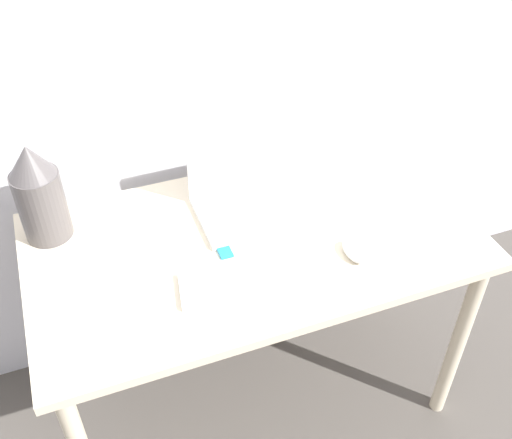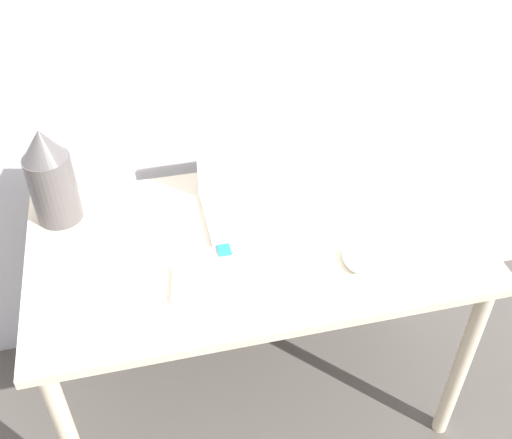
{
  "view_description": "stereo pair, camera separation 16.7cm",
  "coord_description": "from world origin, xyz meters",
  "views": [
    {
      "loc": [
        -0.46,
        -0.87,
        1.94
      ],
      "look_at": [
        -0.01,
        0.32,
        0.87
      ],
      "focal_mm": 42.0,
      "sensor_mm": 36.0,
      "label": 1
    },
    {
      "loc": [
        -0.3,
        -0.92,
        1.94
      ],
      "look_at": [
        -0.01,
        0.32,
        0.87
      ],
      "focal_mm": 42.0,
      "sensor_mm": 36.0,
      "label": 2
    }
  ],
  "objects": [
    {
      "name": "vase",
      "position": [
        -0.56,
        0.59,
        0.92
      ],
      "size": [
        0.14,
        0.14,
        0.31
      ],
      "color": "#514C4C",
      "rests_on": "desk"
    },
    {
      "name": "mouse",
      "position": [
        0.24,
        0.19,
        0.78
      ],
      "size": [
        0.06,
        0.1,
        0.04
      ],
      "color": "silver",
      "rests_on": "desk"
    },
    {
      "name": "keyboard",
      "position": [
        -0.05,
        0.18,
        0.78
      ],
      "size": [
        0.45,
        0.2,
        0.02
      ],
      "color": "white",
      "rests_on": "desk"
    },
    {
      "name": "mp3_player",
      "position": [
        -0.1,
        0.33,
        0.77
      ],
      "size": [
        0.04,
        0.06,
        0.01
      ],
      "color": "#1E7FB7",
      "rests_on": "desk"
    },
    {
      "name": "wall_back",
      "position": [
        0.0,
        0.79,
        1.25
      ],
      "size": [
        6.0,
        0.05,
        2.5
      ],
      "color": "silver",
      "rests_on": "ground_plane"
    },
    {
      "name": "desk",
      "position": [
        0.0,
        0.36,
        0.67
      ],
      "size": [
        1.31,
        0.72,
        0.77
      ],
      "color": "beige",
      "rests_on": "ground_plane"
    },
    {
      "name": "laptop",
      "position": [
        0.04,
        0.51,
        0.82
      ],
      "size": [
        0.33,
        0.25,
        0.27
      ],
      "color": "white",
      "rests_on": "desk"
    }
  ]
}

